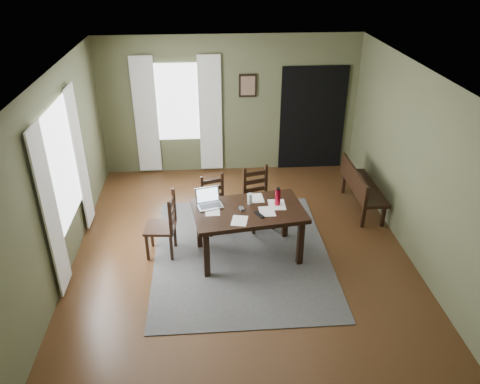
{
  "coord_description": "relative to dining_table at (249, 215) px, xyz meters",
  "views": [
    {
      "loc": [
        -0.46,
        -5.78,
        4.21
      ],
      "look_at": [
        0.0,
        0.3,
        0.9
      ],
      "focal_mm": 35.0,
      "sensor_mm": 36.0,
      "label": 1
    }
  ],
  "objects": [
    {
      "name": "ground",
      "position": [
        -0.1,
        0.04,
        -0.71
      ],
      "size": [
        5.0,
        6.0,
        0.01
      ],
      "color": "#492C16"
    },
    {
      "name": "curtain_left_far",
      "position": [
        -2.54,
        1.06,
        0.5
      ],
      "size": [
        0.03,
        0.48,
        2.3
      ],
      "color": "silver",
      "rests_on": "ground"
    },
    {
      "name": "paper_c",
      "position": [
        0.13,
        0.31,
        0.1
      ],
      "size": [
        0.24,
        0.3,
        0.0
      ],
      "primitive_type": "cube",
      "rotation": [
        0.0,
        0.0,
        0.06
      ],
      "color": "white",
      "rests_on": "dining_table"
    },
    {
      "name": "rug",
      "position": [
        -0.1,
        0.04,
        -0.69
      ],
      "size": [
        2.6,
        3.2,
        0.01
      ],
      "color": "#464646",
      "rests_on": "ground"
    },
    {
      "name": "window_back",
      "position": [
        -1.1,
        3.01,
        0.75
      ],
      "size": [
        1.0,
        0.01,
        1.5
      ],
      "color": "white",
      "rests_on": "ground"
    },
    {
      "name": "curtain_left_near",
      "position": [
        -2.54,
        -0.58,
        0.5
      ],
      "size": [
        0.03,
        0.48,
        2.3
      ],
      "color": "silver",
      "rests_on": "ground"
    },
    {
      "name": "framed_picture",
      "position": [
        0.25,
        3.01,
        1.05
      ],
      "size": [
        0.34,
        0.03,
        0.44
      ],
      "color": "black",
      "rests_on": "ground"
    },
    {
      "name": "tv_remote",
      "position": [
        0.13,
        -0.17,
        0.11
      ],
      "size": [
        0.14,
        0.19,
        0.02
      ],
      "primitive_type": "cube",
      "rotation": [
        0.0,
        0.0,
        0.5
      ],
      "color": "black",
      "rests_on": "dining_table"
    },
    {
      "name": "drinking_glass",
      "position": [
        0.03,
        0.16,
        0.18
      ],
      "size": [
        0.1,
        0.1,
        0.16
      ],
      "primitive_type": "cylinder",
      "rotation": [
        0.0,
        0.0,
        0.43
      ],
      "color": "silver",
      "rests_on": "dining_table"
    },
    {
      "name": "paper_b",
      "position": [
        0.25,
        -0.08,
        0.1
      ],
      "size": [
        0.23,
        0.29,
        0.0
      ],
      "primitive_type": "cube",
      "rotation": [
        0.0,
        0.0,
        0.03
      ],
      "color": "white",
      "rests_on": "dining_table"
    },
    {
      "name": "water_bottle",
      "position": [
        0.43,
        0.1,
        0.23
      ],
      "size": [
        0.1,
        0.1,
        0.28
      ],
      "rotation": [
        0.0,
        0.0,
        -0.28
      ],
      "color": "#A50C24",
      "rests_on": "dining_table"
    },
    {
      "name": "paper_a",
      "position": [
        -0.52,
        -0.02,
        0.1
      ],
      "size": [
        0.21,
        0.27,
        0.0
      ],
      "primitive_type": "cube",
      "rotation": [
        0.0,
        0.0,
        0.0
      ],
      "color": "white",
      "rests_on": "dining_table"
    },
    {
      "name": "doorway_back",
      "position": [
        1.55,
        3.01,
        0.35
      ],
      "size": [
        1.3,
        0.03,
        2.1
      ],
      "color": "black",
      "rests_on": "ground"
    },
    {
      "name": "dining_table",
      "position": [
        0.0,
        0.0,
        0.0
      ],
      "size": [
        1.69,
        1.15,
        0.79
      ],
      "rotation": [
        0.0,
        0.0,
        0.14
      ],
      "color": "black",
      "rests_on": "rug"
    },
    {
      "name": "curtain_back_left",
      "position": [
        -1.72,
        2.98,
        0.5
      ],
      "size": [
        0.44,
        0.03,
        2.3
      ],
      "color": "silver",
      "rests_on": "ground"
    },
    {
      "name": "room_shell",
      "position": [
        -0.1,
        0.04,
        1.1
      ],
      "size": [
        5.02,
        6.02,
        2.71
      ],
      "color": "#535739",
      "rests_on": "ground"
    },
    {
      "name": "curtain_back_right",
      "position": [
        -0.48,
        2.98,
        0.5
      ],
      "size": [
        0.44,
        0.03,
        2.3
      ],
      "color": "silver",
      "rests_on": "ground"
    },
    {
      "name": "chair_back_right",
      "position": [
        0.24,
        0.84,
        -0.21
      ],
      "size": [
        0.54,
        0.54,
        1.0
      ],
      "rotation": [
        0.0,
        0.0,
        0.29
      ],
      "color": "black",
      "rests_on": "rug"
    },
    {
      "name": "computer_mouse",
      "position": [
        -0.1,
        -0.0,
        0.11
      ],
      "size": [
        0.09,
        0.11,
        0.03
      ],
      "primitive_type": "cube",
      "rotation": [
        0.0,
        0.0,
        0.32
      ],
      "color": "#3F3F42",
      "rests_on": "dining_table"
    },
    {
      "name": "laptop",
      "position": [
        -0.57,
        0.18,
        0.16
      ],
      "size": [
        0.42,
        0.36,
        0.24
      ],
      "rotation": [
        0.0,
        0.0,
        0.26
      ],
      "color": "#B7B7BC",
      "rests_on": "dining_table"
    },
    {
      "name": "paper_e",
      "position": [
        -0.15,
        -0.3,
        0.1
      ],
      "size": [
        0.26,
        0.31,
        0.0
      ],
      "primitive_type": "cube",
      "rotation": [
        0.0,
        0.0,
        -0.21
      ],
      "color": "white",
      "rests_on": "dining_table"
    },
    {
      "name": "chair_end",
      "position": [
        -1.24,
        0.13,
        -0.21
      ],
      "size": [
        0.48,
        0.48,
        1.0
      ],
      "rotation": [
        0.0,
        0.0,
        -1.67
      ],
      "color": "black",
      "rests_on": "rug"
    },
    {
      "name": "paper_d",
      "position": [
        0.42,
        0.1,
        0.1
      ],
      "size": [
        0.25,
        0.32,
        0.0
      ],
      "primitive_type": "cube",
      "rotation": [
        0.0,
        0.0,
        -0.04
      ],
      "color": "white",
      "rests_on": "dining_table"
    },
    {
      "name": "window_left",
      "position": [
        -2.57,
        0.24,
        0.75
      ],
      "size": [
        0.01,
        1.3,
        1.7
      ],
      "color": "white",
      "rests_on": "ground"
    },
    {
      "name": "bench",
      "position": [
        2.05,
        1.23,
        -0.24
      ],
      "size": [
        0.44,
        1.38,
        0.78
      ],
      "rotation": [
        0.0,
        0.0,
        1.57
      ],
      "color": "black",
      "rests_on": "ground"
    },
    {
      "name": "chair_back_left",
      "position": [
        -0.47,
        0.77,
        -0.25
      ],
      "size": [
        0.5,
        0.5,
        0.91
      ],
      "rotation": [
        0.0,
        0.0,
        0.31
      ],
      "color": "black",
      "rests_on": "rug"
    }
  ]
}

